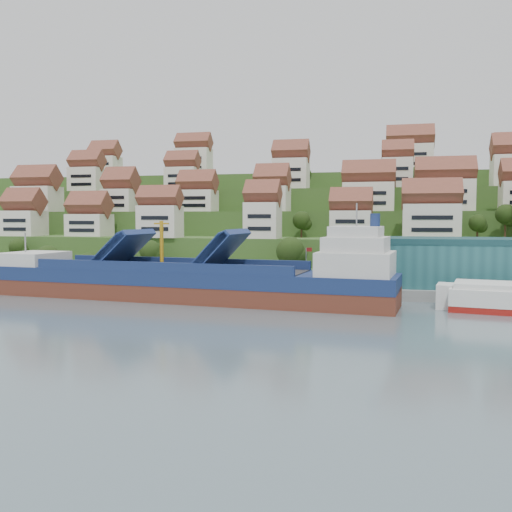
# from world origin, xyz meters

# --- Properties ---
(ground) EXTENTS (300.00, 300.00, 0.00)m
(ground) POSITION_xyz_m (0.00, 0.00, 0.00)
(ground) COLOR slate
(ground) RESTS_ON ground
(quay) EXTENTS (180.00, 14.00, 2.20)m
(quay) POSITION_xyz_m (20.00, 15.00, 1.10)
(quay) COLOR gray
(quay) RESTS_ON ground
(hillside) EXTENTS (260.00, 128.00, 31.00)m
(hillside) POSITION_xyz_m (0.00, 103.55, 10.66)
(hillside) COLOR #2D4C1E
(hillside) RESTS_ON ground
(hillside_village) EXTENTS (156.07, 64.62, 29.74)m
(hillside_village) POSITION_xyz_m (4.82, 59.71, 23.94)
(hillside_village) COLOR silver
(hillside_village) RESTS_ON ground
(hillside_trees) EXTENTS (135.49, 62.33, 31.12)m
(hillside_trees) POSITION_xyz_m (-13.85, 41.74, 15.39)
(hillside_trees) COLOR #243B13
(hillside_trees) RESTS_ON ground
(warehouse) EXTENTS (60.00, 15.00, 10.00)m
(warehouse) POSITION_xyz_m (52.00, 17.00, 7.20)
(warehouse) COLOR #245D63
(warehouse) RESTS_ON quay
(flagpole) EXTENTS (1.28, 0.16, 8.00)m
(flagpole) POSITION_xyz_m (18.11, 10.00, 6.88)
(flagpole) COLOR gray
(flagpole) RESTS_ON quay
(cargo_ship) EXTENTS (85.37, 20.61, 18.83)m
(cargo_ship) POSITION_xyz_m (-3.19, 0.05, 3.53)
(cargo_ship) COLOR #602B1D
(cargo_ship) RESTS_ON ground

